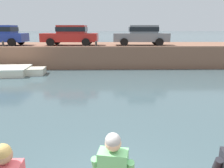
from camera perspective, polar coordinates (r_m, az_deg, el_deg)
The scene contains 8 objects.
ground_plane at distance 9.60m, azimuth -0.88°, elevation -3.30°, with size 400.00×400.00×0.00m, color #3D5156.
far_quay_wall at distance 18.69m, azimuth -1.05°, elevation 7.90°, with size 60.00×6.00×1.58m, color brown.
far_wall_coping at distance 15.74m, azimuth -1.04°, elevation 9.71°, with size 60.00×0.24×0.08m, color #9F6C52.
car_leftmost_blue at distance 19.32m, azimuth -27.01°, elevation 11.45°, with size 3.85×1.99×1.54m.
car_left_inner_red at distance 17.70m, azimuth -10.66°, elevation 12.61°, with size 4.34×2.12×1.54m.
car_centre_grey at distance 17.67m, azimuth 7.73°, elevation 12.72°, with size 4.33×1.97×1.54m.
mooring_bollard_west at distance 17.49m, azimuth -26.57°, elevation 9.34°, with size 0.15×0.15×0.45m.
mooring_bollard_mid at distance 15.87m, azimuth -4.19°, elevation 10.43°, with size 0.15×0.15×0.45m.
Camera 1 is at (-0.04, -2.73, 2.93)m, focal length 35.00 mm.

